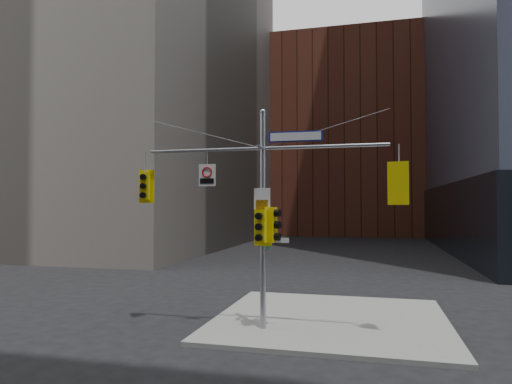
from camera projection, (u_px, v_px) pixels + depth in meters
The scene contains 13 objects.
ground at pixel (246, 352), 12.81m from camera, with size 160.00×160.00×0.00m, color black.
sidewalk_corner at pixel (331, 319), 16.19m from camera, with size 8.00×8.00×0.15m, color gray.
brick_midrise at pixel (348, 141), 69.40m from camera, with size 26.00×20.00×28.00m, color brown.
signal_assembly at pixel (263, 197), 14.87m from camera, with size 8.00×0.80×7.30m.
traffic_light_west_arm at pixel (145, 186), 15.94m from camera, with size 0.56×0.48×1.17m.
traffic_light_east_arm at pixel (399, 183), 13.83m from camera, with size 0.62×0.56×1.31m.
traffic_light_pole_side at pixel (273, 225), 14.76m from camera, with size 0.49×0.42×1.15m.
traffic_light_pole_front at pixel (261, 227), 14.58m from camera, with size 0.60×0.52×1.26m.
street_sign_blade at pixel (295, 136), 14.66m from camera, with size 1.75×0.08×0.34m.
regulatory_sign_arm at pixel (207, 174), 15.35m from camera, with size 0.60×0.07×0.74m.
regulatory_sign_pole at pixel (262, 199), 14.75m from camera, with size 0.53×0.09×0.69m.
street_blade_ew at pixel (276, 240), 14.72m from camera, with size 0.81×0.09×0.16m.
street_blade_ns at pixel (266, 247), 15.26m from camera, with size 0.06×0.72×0.14m.
Camera 1 is at (3.45, -12.47, 4.13)m, focal length 32.00 mm.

